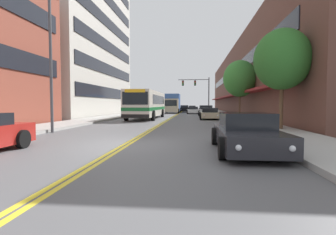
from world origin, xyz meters
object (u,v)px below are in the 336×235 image
object	(u,v)px
street_lamp_left_near	(56,33)
street_tree_right_near	(282,59)
car_slate_blue_parked_left_mid	(148,111)
car_black_moving_second	(184,109)
car_silver_parked_right_end	(206,111)
traffic_signal_mast	(198,88)
car_navy_moving_lead	(192,108)
car_charcoal_parked_right_foreground	(246,134)
car_white_moving_third	(193,110)
car_beige_parked_right_mid	(210,114)
city_bus	(147,103)
street_tree_right_mid	(240,79)
car_dark_grey_parked_right_far	(204,109)
box_truck	(172,103)

from	to	relation	value
street_lamp_left_near	street_tree_right_near	world-z (taller)	street_lamp_left_near
car_slate_blue_parked_left_mid	car_black_moving_second	distance (m)	12.89
car_silver_parked_right_end	traffic_signal_mast	size ratio (longest dim) A/B	0.74
car_navy_moving_lead	street_tree_right_near	xyz separation A→B (m)	(5.52, -47.11, 3.58)
car_silver_parked_right_end	street_lamp_left_near	distance (m)	25.35
car_charcoal_parked_right_foreground	car_white_moving_third	distance (m)	35.79
car_beige_parked_right_mid	car_silver_parked_right_end	size ratio (longest dim) A/B	0.99
city_bus	car_slate_blue_parked_left_mid	world-z (taller)	city_bus
street_tree_right_near	street_tree_right_mid	size ratio (longest dim) A/B	0.94
car_dark_grey_parked_right_far	street_tree_right_near	size ratio (longest dim) A/B	0.78
car_white_moving_third	car_slate_blue_parked_left_mid	bearing A→B (deg)	-144.93
car_navy_moving_lead	car_white_moving_third	distance (m)	18.09
car_navy_moving_lead	street_lamp_left_near	world-z (taller)	street_lamp_left_near
car_charcoal_parked_right_foreground	car_black_moving_second	bearing A→B (deg)	94.97
city_bus	car_silver_parked_right_end	bearing A→B (deg)	49.67
car_slate_blue_parked_left_mid	street_lamp_left_near	world-z (taller)	street_lamp_left_near
car_white_moving_third	street_tree_right_mid	bearing A→B (deg)	-72.61
car_dark_grey_parked_right_far	car_black_moving_second	distance (m)	5.09
car_beige_parked_right_mid	car_white_moving_third	bearing A→B (deg)	96.25
box_truck	street_lamp_left_near	bearing A→B (deg)	-96.38
car_charcoal_parked_right_foreground	street_lamp_left_near	bearing A→B (deg)	152.36
traffic_signal_mast	street_tree_right_near	bearing A→B (deg)	-82.09
box_truck	street_tree_right_near	world-z (taller)	street_tree_right_near
car_white_moving_third	box_truck	bearing A→B (deg)	148.85
car_beige_parked_right_mid	car_white_moving_third	distance (m)	16.68
city_bus	car_charcoal_parked_right_foreground	bearing A→B (deg)	-70.56
car_navy_moving_lead	car_silver_parked_right_end	bearing A→B (deg)	-85.26
city_bus	car_dark_grey_parked_right_far	world-z (taller)	city_bus
street_lamp_left_near	city_bus	bearing A→B (deg)	80.95
car_charcoal_parked_right_foreground	car_dark_grey_parked_right_far	distance (m)	39.16
car_silver_parked_right_end	car_charcoal_parked_right_foreground	bearing A→B (deg)	-89.74
car_silver_parked_right_end	car_white_moving_third	xyz separation A→B (m)	(-1.83, 7.73, -0.11)
car_black_moving_second	city_bus	bearing A→B (deg)	-98.24
car_silver_parked_right_end	street_tree_right_near	world-z (taller)	street_tree_right_near
car_charcoal_parked_right_foreground	box_truck	size ratio (longest dim) A/B	0.70
city_bus	traffic_signal_mast	bearing A→B (deg)	71.86
car_black_moving_second	street_lamp_left_near	distance (m)	38.54
car_slate_blue_parked_left_mid	car_charcoal_parked_right_foreground	xyz separation A→B (m)	(8.85, -30.90, 0.03)
car_dark_grey_parked_right_far	car_navy_moving_lead	size ratio (longest dim) A/B	0.98
street_tree_right_mid	box_truck	bearing A→B (deg)	115.60
box_truck	car_navy_moving_lead	bearing A→B (deg)	77.74
car_beige_parked_right_mid	car_white_moving_third	xyz separation A→B (m)	(-1.82, 16.58, -0.02)
car_dark_grey_parked_right_far	car_silver_parked_right_end	bearing A→B (deg)	-90.22
city_bus	box_truck	distance (m)	18.17
car_slate_blue_parked_left_mid	street_tree_right_mid	world-z (taller)	street_tree_right_mid
car_silver_parked_right_end	car_navy_moving_lead	distance (m)	25.91
city_bus	car_beige_parked_right_mid	world-z (taller)	city_bus
car_slate_blue_parked_left_mid	box_truck	size ratio (longest dim) A/B	0.62
car_beige_parked_right_mid	traffic_signal_mast	world-z (taller)	traffic_signal_mast
car_dark_grey_parked_right_far	street_tree_right_near	distance (m)	32.81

